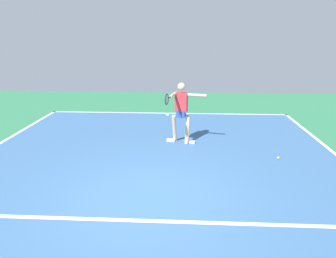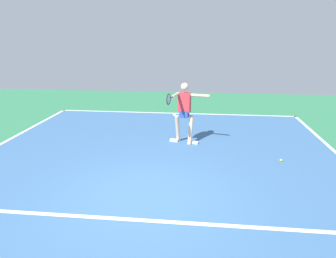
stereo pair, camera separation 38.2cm
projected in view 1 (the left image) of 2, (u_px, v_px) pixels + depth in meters
name	position (u px, v px, depth m)	size (l,w,h in m)	color
ground_plane	(149.00, 198.00, 5.93)	(22.94, 22.94, 0.00)	#2D754C
court_surface	(149.00, 198.00, 5.93)	(9.43, 13.55, 0.00)	#38608E
court_line_baseline_near	(168.00, 113.00, 12.35)	(9.43, 0.10, 0.01)	white
court_line_service	(143.00, 221.00, 5.21)	(7.07, 0.10, 0.01)	white
court_line_centre_mark	(168.00, 114.00, 12.16)	(0.10, 0.30, 0.01)	white
tennis_player	(181.00, 109.00, 8.69)	(1.12, 1.19, 1.76)	beige
tennis_ball_far_corner	(278.00, 158.00, 7.79)	(0.07, 0.07, 0.07)	#CCE033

